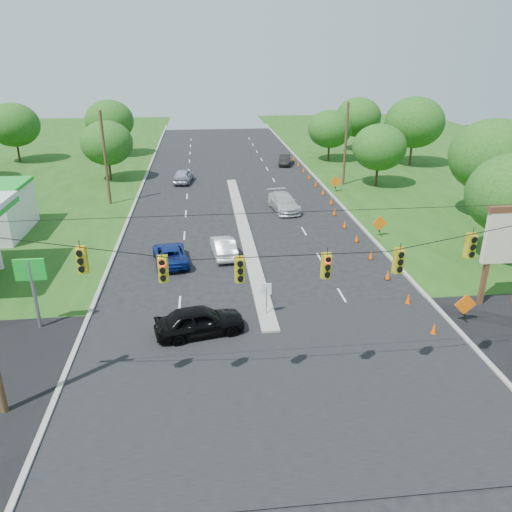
{
  "coord_description": "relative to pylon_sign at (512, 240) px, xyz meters",
  "views": [
    {
      "loc": [
        -3.33,
        -18.95,
        14.1
      ],
      "look_at": [
        -0.35,
        8.26,
        2.8
      ],
      "focal_mm": 35.0,
      "sensor_mm": 36.0,
      "label": 1
    }
  ],
  "objects": [
    {
      "name": "blue_pickup",
      "position": [
        -20.15,
        8.23,
        -3.33
      ],
      "size": [
        2.97,
        5.13,
        1.34
      ],
      "primitive_type": "imported",
      "rotation": [
        0.0,
        0.0,
        3.3
      ],
      "color": "navy",
      "rests_on": "ground"
    },
    {
      "name": "tree_8",
      "position": [
        7.69,
        15.8,
        1.58
      ],
      "size": [
        7.56,
        7.56,
        8.82
      ],
      "color": "black",
      "rests_on": "ground"
    },
    {
      "name": "silver_car_far",
      "position": [
        -10.09,
        19.95,
        -3.21
      ],
      "size": [
        2.87,
        5.67,
        1.58
      ],
      "primitive_type": "imported",
      "rotation": [
        0.0,
        0.0,
        0.13
      ],
      "color": "#B7B7B7",
      "rests_on": "ground"
    },
    {
      "name": "tree_6",
      "position": [
        -30.31,
        48.8,
        0.96
      ],
      "size": [
        6.72,
        6.72,
        7.84
      ],
      "color": "black",
      "rests_on": "ground"
    },
    {
      "name": "tree_12",
      "position": [
        -0.31,
        41.8,
        0.34
      ],
      "size": [
        5.88,
        5.88,
        6.86
      ],
      "color": "black",
      "rests_on": "ground"
    },
    {
      "name": "tree_10",
      "position": [
        9.69,
        37.8,
        1.58
      ],
      "size": [
        7.56,
        7.56,
        8.82
      ],
      "color": "black",
      "rests_on": "ground"
    },
    {
      "name": "cone_3",
      "position": [
        -5.66,
        7.3,
        -3.65
      ],
      "size": [
        0.32,
        0.32,
        0.7
      ],
      "primitive_type": "cone",
      "color": "#FF4F03",
      "rests_on": "ground"
    },
    {
      "name": "cone_7",
      "position": [
        -5.06,
        21.3,
        -3.65
      ],
      "size": [
        0.32,
        0.32,
        0.7
      ],
      "primitive_type": "cone",
      "color": "#FF4F03",
      "rests_on": "ground"
    },
    {
      "name": "tree_4",
      "position": [
        -42.31,
        45.8,
        0.96
      ],
      "size": [
        6.72,
        6.72,
        7.84
      ],
      "color": "black",
      "rests_on": "ground"
    },
    {
      "name": "cone_13",
      "position": [
        -5.06,
        42.3,
        -3.65
      ],
      "size": [
        0.32,
        0.32,
        0.7
      ],
      "primitive_type": "cone",
      "color": "#FF4F03",
      "rests_on": "ground"
    },
    {
      "name": "work_sign_0",
      "position": [
        -3.51,
        -2.2,
        -2.91
      ],
      "size": [
        1.27,
        0.58,
        1.37
      ],
      "color": "black",
      "rests_on": "ground"
    },
    {
      "name": "cone_4",
      "position": [
        -5.66,
        10.8,
        -3.65
      ],
      "size": [
        0.32,
        0.32,
        0.7
      ],
      "primitive_type": "cone",
      "color": "#FF4F03",
      "rests_on": "ground"
    },
    {
      "name": "cone_5",
      "position": [
        -5.66,
        14.3,
        -3.65
      ],
      "size": [
        0.32,
        0.32,
        0.7
      ],
      "primitive_type": "cone",
      "color": "#FF4F03",
      "rests_on": "ground"
    },
    {
      "name": "curb_left",
      "position": [
        -24.41,
        23.8,
        -4.0
      ],
      "size": [
        0.25,
        110.0,
        0.16
      ],
      "primitive_type": "cube",
      "color": "gray",
      "rests_on": "ground"
    },
    {
      "name": "tree_5",
      "position": [
        -28.31,
        33.8,
        0.34
      ],
      "size": [
        5.88,
        5.88,
        6.86
      ],
      "color": "black",
      "rests_on": "ground"
    },
    {
      "name": "cone_1",
      "position": [
        -5.66,
        0.3,
        -3.65
      ],
      "size": [
        0.32,
        0.32,
        0.7
      ],
      "primitive_type": "cone",
      "color": "#FF4F03",
      "rests_on": "ground"
    },
    {
      "name": "silver_car_oncoming",
      "position": [
        -19.81,
        31.88,
        -3.22
      ],
      "size": [
        2.55,
        4.82,
        1.56
      ],
      "primitive_type": "imported",
      "rotation": [
        0.0,
        0.0,
        2.98
      ],
      "color": "#9D9AAE",
      "rests_on": "ground"
    },
    {
      "name": "cone_11",
      "position": [
        -5.06,
        35.3,
        -3.65
      ],
      "size": [
        0.32,
        0.32,
        0.7
      ],
      "primitive_type": "cone",
      "color": "#FF4F03",
      "rests_on": "ground"
    },
    {
      "name": "black_sedan",
      "position": [
        -18.1,
        -1.82,
        -3.19
      ],
      "size": [
        5.05,
        2.85,
        1.62
      ],
      "primitive_type": "imported",
      "rotation": [
        0.0,
        0.0,
        1.78
      ],
      "color": "black",
      "rests_on": "ground"
    },
    {
      "name": "cone_12",
      "position": [
        -5.06,
        38.8,
        -3.65
      ],
      "size": [
        0.32,
        0.32,
        0.7
      ],
      "primitive_type": "cone",
      "color": "#FF4F03",
      "rests_on": "ground"
    },
    {
      "name": "cone_6",
      "position": [
        -5.66,
        17.8,
        -3.65
      ],
      "size": [
        0.32,
        0.32,
        0.7
      ],
      "primitive_type": "cone",
      "color": "#FF4F03",
      "rests_on": "ground"
    },
    {
      "name": "utility_pole_far_right",
      "position": [
        -1.81,
        28.8,
        0.5
      ],
      "size": [
        0.28,
        0.28,
        9.0
      ],
      "primitive_type": "cylinder",
      "color": "#422D1C",
      "rests_on": "ground"
    },
    {
      "name": "cone_2",
      "position": [
        -5.66,
        3.8,
        -3.65
      ],
      "size": [
        0.32,
        0.32,
        0.7
      ],
      "primitive_type": "cone",
      "color": "#FF4F03",
      "rests_on": "ground"
    },
    {
      "name": "cone_9",
      "position": [
        -5.06,
        28.3,
        -3.65
      ],
      "size": [
        0.32,
        0.32,
        0.7
      ],
      "primitive_type": "cone",
      "color": "#FF4F03",
      "rests_on": "ground"
    },
    {
      "name": "curb_right",
      "position": [
        -4.21,
        23.8,
        -4.0
      ],
      "size": [
        0.25,
        110.0,
        0.16
      ],
      "primitive_type": "cube",
      "color": "gray",
      "rests_on": "ground"
    },
    {
      "name": "dark_car_receding",
      "position": [
        -6.62,
        40.1,
        -3.32
      ],
      "size": [
        2.3,
        4.36,
        1.36
      ],
      "primitive_type": "imported",
      "rotation": [
        0.0,
        0.0,
        -0.22
      ],
      "color": "black",
      "rests_on": "ground"
    },
    {
      "name": "signal_span",
      "position": [
        -14.37,
        -7.2,
        0.97
      ],
      "size": [
        25.6,
        0.32,
        9.0
      ],
      "color": "#422D1C",
      "rests_on": "ground"
    },
    {
      "name": "utility_pole_far_left",
      "position": [
        -26.81,
        23.8,
        0.5
      ],
      "size": [
        0.28,
        0.28,
        9.0
      ],
      "primitive_type": "cylinder",
      "color": "#422D1C",
      "rests_on": "ground"
    },
    {
      "name": "ground",
      "position": [
        -14.31,
        -6.2,
        -4.0
      ],
      "size": [
        160.0,
        160.0,
        0.0
      ],
      "primitive_type": "plane",
      "color": "black",
      "rests_on": "ground"
    },
    {
      "name": "cone_8",
      "position": [
        -5.06,
        24.8,
        -3.65
      ],
      "size": [
        0.32,
        0.32,
        0.7
      ],
      "primitive_type": "cone",
      "color": "#FF4F03",
      "rests_on": "ground"
    },
    {
      "name": "median",
      "position": [
        -14.31,
        14.8,
        -4.0
      ],
      "size": [
        1.0,
        34.0,
        0.18
      ],
      "primitive_type": "cube",
      "color": "gray",
      "rests_on": "ground"
    },
    {
      "name": "cone_0",
      "position": [
        -5.66,
        -3.2,
        -3.65
      ],
      "size": [
        0.32,
        0.32,
        0.7
      ],
      "primitive_type": "cone",
      "color": "#FF4F03",
      "rests_on": "ground"
    },
    {
      "name": "work_sign_2",
      "position": [
        -3.51,
        25.8,
        -2.91
      ],
      "size": [
        1.27,
        0.58,
        1.37
      ],
      "color": "black",
      "rests_on": "ground"
    },
    {
      "name": "median_sign",
      "position": [
        -14.31,
        -0.2,
        -2.54
      ],
      "size": [
        0.55,
        0.06,
        2.05
      ],
      "color": "gray",
      "rests_on": "ground"
    },
    {
      "name": "pylon_sign",
      "position": [
        0.0,
        0.0,
        0.0
      ],
      "size": [
        5.9,
        2.3,
        6.12
      ],
      "color": "#59331E",
      "rests_on": "ground"
    },
    {
      "name": "white_sedan",
      "position": [
        -16.3,
        9.15,
        -3.29
      ],
      "size": [
        1.92,
        4.44,
        1.42
      ],
      "primitive_type": "imported",
      "rotation": [
        0.0,
        0.0,
        3.24
      ],
      "color": "silver",
      "rests_on": "ground"
    },
    {
      "name": "tree_9",
      "position": [
        1.69,
        27.8,
        0.34
      ],
      "size": [
        5.88,
        5.88,
        6.86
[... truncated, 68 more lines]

